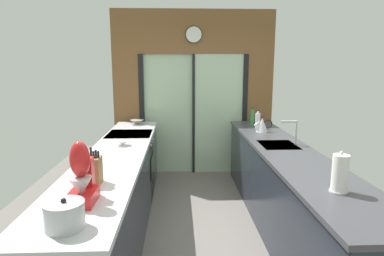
{
  "coord_description": "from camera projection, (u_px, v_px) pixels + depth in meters",
  "views": [
    {
      "loc": [
        -0.25,
        -3.09,
        1.81
      ],
      "look_at": [
        -0.09,
        0.89,
        1.06
      ],
      "focal_mm": 30.85,
      "sensor_mm": 36.0,
      "label": 1
    }
  ],
  "objects": [
    {
      "name": "soap_bottle_far",
      "position": [
        252.0,
        117.0,
        5.11
      ],
      "size": [
        0.06,
        0.06,
        0.26
      ],
      "color": "#339E56",
      "rests_on": "right_counter_run"
    },
    {
      "name": "stock_pot",
      "position": [
        65.0,
        215.0,
        1.83
      ],
      "size": [
        0.22,
        0.22,
        0.18
      ],
      "color": "#B7BABC",
      "rests_on": "left_counter_run"
    },
    {
      "name": "stand_mixer",
      "position": [
        82.0,
        179.0,
        2.16
      ],
      "size": [
        0.17,
        0.27,
        0.42
      ],
      "color": "red",
      "rests_on": "left_counter_run"
    },
    {
      "name": "left_counter_run",
      "position": [
        115.0,
        199.0,
        3.38
      ],
      "size": [
        0.62,
        3.8,
        0.92
      ],
      "color": "#1E232D",
      "rests_on": "ground_plane"
    },
    {
      "name": "paper_towel_roll",
      "position": [
        340.0,
        174.0,
        2.34
      ],
      "size": [
        0.13,
        0.13,
        0.3
      ],
      "color": "#B7BABC",
      "rests_on": "right_counter_run"
    },
    {
      "name": "right_counter_run",
      "position": [
        285.0,
        190.0,
        3.63
      ],
      "size": [
        0.62,
        3.8,
        0.92
      ],
      "color": "#1E232D",
      "rests_on": "ground_plane"
    },
    {
      "name": "mixing_bowl_near",
      "position": [
        123.0,
        143.0,
        3.74
      ],
      "size": [
        0.16,
        0.16,
        0.06
      ],
      "color": "silver",
      "rests_on": "left_counter_run"
    },
    {
      "name": "knife_block",
      "position": [
        96.0,
        170.0,
        2.51
      ],
      "size": [
        0.08,
        0.14,
        0.29
      ],
      "color": "brown",
      "rests_on": "left_counter_run"
    },
    {
      "name": "ground_plane",
      "position": [
        200.0,
        219.0,
        3.97
      ],
      "size": [
        5.04,
        7.6,
        0.02
      ],
      "primitive_type": "cube",
      "color": "slate"
    },
    {
      "name": "soap_bottle_near",
      "position": [
        258.0,
        120.0,
        4.75
      ],
      "size": [
        0.07,
        0.07,
        0.27
      ],
      "color": "silver",
      "rests_on": "right_counter_run"
    },
    {
      "name": "back_wall_unit",
      "position": [
        194.0,
        83.0,
        5.45
      ],
      "size": [
        2.64,
        0.12,
        2.7
      ],
      "color": "brown",
      "rests_on": "ground_plane"
    },
    {
      "name": "oven_range",
      "position": [
        131.0,
        167.0,
        4.48
      ],
      "size": [
        0.6,
        0.6,
        0.92
      ],
      "color": "black",
      "rests_on": "ground_plane"
    },
    {
      "name": "mixing_bowl_far",
      "position": [
        137.0,
        122.0,
        5.08
      ],
      "size": [
        0.22,
        0.22,
        0.07
      ],
      "color": "gray",
      "rests_on": "left_counter_run"
    },
    {
      "name": "sink_faucet",
      "position": [
        294.0,
        129.0,
        3.76
      ],
      "size": [
        0.19,
        0.02,
        0.28
      ],
      "color": "#B7BABC",
      "rests_on": "right_counter_run"
    },
    {
      "name": "kettle",
      "position": [
        262.0,
        125.0,
        4.5
      ],
      "size": [
        0.25,
        0.16,
        0.22
      ],
      "color": "#B7BABC",
      "rests_on": "right_counter_run"
    }
  ]
}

